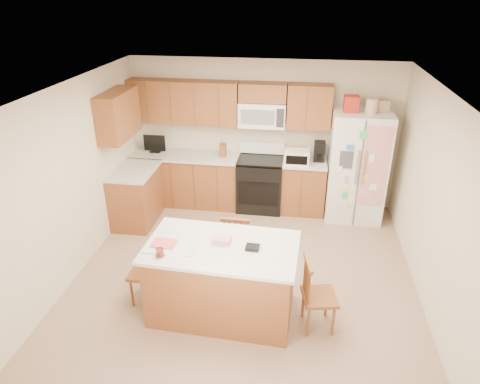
% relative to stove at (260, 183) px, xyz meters
% --- Properties ---
extents(ground, '(4.50, 4.50, 0.00)m').
position_rel_stove_xyz_m(ground, '(0.00, -1.94, -0.47)').
color(ground, '#886751').
rests_on(ground, ground).
extents(room_shell, '(4.60, 4.60, 2.52)m').
position_rel_stove_xyz_m(room_shell, '(0.00, -1.94, 0.97)').
color(room_shell, beige).
rests_on(room_shell, ground).
extents(cabinetry, '(3.36, 1.56, 2.15)m').
position_rel_stove_xyz_m(cabinetry, '(-0.98, -0.15, 0.44)').
color(cabinetry, brown).
rests_on(cabinetry, ground).
extents(stove, '(0.76, 0.65, 1.13)m').
position_rel_stove_xyz_m(stove, '(0.00, 0.00, 0.00)').
color(stove, black).
rests_on(stove, ground).
extents(refrigerator, '(0.90, 0.79, 2.04)m').
position_rel_stove_xyz_m(refrigerator, '(1.57, -0.06, 0.45)').
color(refrigerator, white).
rests_on(refrigerator, ground).
extents(island, '(1.75, 1.07, 1.02)m').
position_rel_stove_xyz_m(island, '(-0.16, -2.73, -0.00)').
color(island, brown).
rests_on(island, ground).
extents(windsor_chair_left, '(0.37, 0.39, 0.88)m').
position_rel_stove_xyz_m(windsor_chair_left, '(-1.11, -2.65, -0.06)').
color(windsor_chair_left, brown).
rests_on(windsor_chair_left, ground).
extents(windsor_chair_back, '(0.39, 0.38, 0.91)m').
position_rel_stove_xyz_m(windsor_chair_back, '(-0.11, -1.93, -0.04)').
color(windsor_chair_back, brown).
rests_on(windsor_chair_back, ground).
extents(windsor_chair_right, '(0.44, 0.45, 0.90)m').
position_rel_stove_xyz_m(windsor_chair_right, '(0.93, -2.82, -0.05)').
color(windsor_chair_right, brown).
rests_on(windsor_chair_right, ground).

